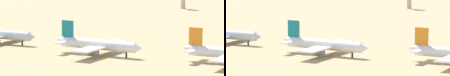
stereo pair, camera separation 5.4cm
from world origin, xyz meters
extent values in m
plane|color=tan|center=(0.00, 0.00, 0.00)|extent=(4000.00, 4000.00, 0.00)
cone|color=silver|center=(-37.46, -2.16, 4.41)|extent=(3.38, 4.16, 3.99)
cube|color=silver|center=(-54.64, -1.15, 3.78)|extent=(9.09, 33.94, 0.59)
cylinder|color=slate|center=(-53.14, 6.65, 2.31)|extent=(3.91, 2.53, 2.31)
cylinder|color=black|center=(-42.95, -1.83, 1.15)|extent=(0.73, 0.73, 2.31)
cylinder|color=white|center=(-0.96, -11.50, 4.50)|extent=(34.58, 7.91, 4.29)
cone|color=white|center=(17.59, -13.48, 4.50)|extent=(3.63, 4.39, 4.08)
cone|color=white|center=(-19.52, -9.52, 5.15)|extent=(4.65, 4.08, 3.65)
cube|color=#14727A|center=(-15.89, -9.91, 10.14)|extent=(5.60, 1.12, 6.97)
cube|color=white|center=(-15.44, -5.64, 4.93)|extent=(4.19, 7.62, 0.39)
cube|color=white|center=(-16.35, -14.17, 4.93)|extent=(4.19, 7.62, 0.39)
cube|color=white|center=(0.10, -11.61, 3.86)|extent=(10.89, 34.90, 0.60)
cylinder|color=slate|center=(2.02, -3.73, 2.36)|extent=(4.09, 2.76, 2.36)
cylinder|color=slate|center=(0.32, -19.72, 2.36)|extent=(4.09, 2.76, 2.36)
cylinder|color=black|center=(12.00, -12.88, 1.18)|extent=(0.75, 0.75, 2.36)
cylinder|color=black|center=(-2.29, -8.77, 1.18)|extent=(0.75, 0.75, 2.36)
cylinder|color=black|center=(-2.84, -13.89, 1.18)|extent=(0.75, 0.75, 2.36)
cone|color=white|center=(36.22, -9.23, 5.06)|extent=(4.50, 3.92, 3.59)
cube|color=orange|center=(39.80, -9.52, 9.97)|extent=(5.51, 0.98, 6.86)
cube|color=white|center=(40.15, -5.32, 4.85)|extent=(3.96, 7.43, 0.38)
cube|color=white|center=(39.45, -13.73, 4.85)|extent=(3.96, 7.43, 0.38)
camera|label=1|loc=(111.83, -261.29, 47.64)|focal=108.12mm
camera|label=2|loc=(111.88, -261.27, 47.64)|focal=108.12mm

